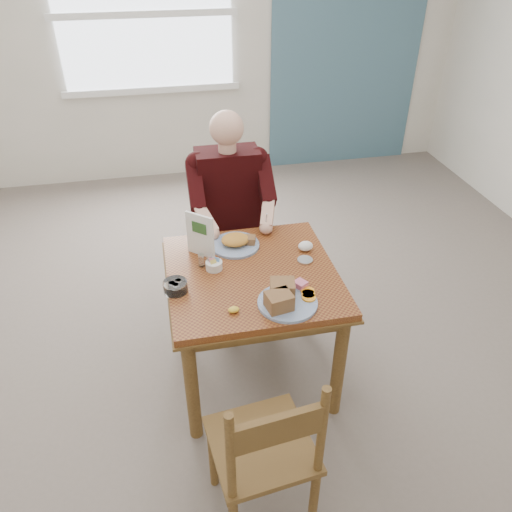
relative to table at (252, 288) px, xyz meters
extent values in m
plane|color=#6A5F56|center=(0.00, 0.00, -0.64)|extent=(6.00, 6.00, 0.00)
plane|color=beige|center=(0.00, 3.00, 0.76)|extent=(5.50, 0.00, 5.50)
cube|color=#446B7E|center=(1.60, 2.98, 0.76)|extent=(1.60, 0.02, 2.80)
ellipsoid|color=yellow|center=(-0.15, -0.30, 0.13)|extent=(0.06, 0.05, 0.03)
ellipsoid|color=white|center=(0.34, 0.15, 0.14)|extent=(0.10, 0.10, 0.05)
cylinder|color=silver|center=(0.31, 0.04, 0.12)|extent=(0.11, 0.11, 0.01)
cube|color=white|center=(-0.40, 2.97, 0.96)|extent=(1.60, 0.02, 1.30)
cube|color=white|center=(-0.40, 2.96, 0.28)|extent=(1.72, 0.04, 0.06)
cube|color=white|center=(-0.40, 2.96, 0.96)|extent=(1.72, 0.04, 0.06)
cube|color=brown|center=(0.00, 0.00, 0.09)|extent=(0.90, 0.90, 0.04)
cube|color=brown|center=(0.00, 0.00, 0.06)|extent=(0.92, 0.92, 0.01)
cylinder|color=brown|center=(-0.39, -0.39, -0.28)|extent=(0.07, 0.07, 0.71)
cylinder|color=brown|center=(0.39, -0.39, -0.28)|extent=(0.07, 0.07, 0.71)
cylinder|color=brown|center=(-0.39, 0.39, -0.28)|extent=(0.07, 0.07, 0.71)
cylinder|color=brown|center=(0.39, 0.39, -0.28)|extent=(0.07, 0.07, 0.71)
cube|color=brown|center=(0.00, -0.39, 0.02)|extent=(0.80, 0.03, 0.08)
cube|color=brown|center=(0.00, 0.39, 0.02)|extent=(0.80, 0.03, 0.08)
cube|color=brown|center=(-0.39, 0.00, 0.02)|extent=(0.03, 0.80, 0.08)
cube|color=brown|center=(0.39, 0.00, 0.02)|extent=(0.03, 0.80, 0.08)
cylinder|color=brown|center=(-0.18, 0.57, -0.41)|extent=(0.04, 0.04, 0.45)
cylinder|color=brown|center=(0.18, 0.57, -0.41)|extent=(0.04, 0.04, 0.45)
cylinder|color=brown|center=(-0.18, 0.93, -0.41)|extent=(0.04, 0.04, 0.45)
cylinder|color=brown|center=(0.18, 0.93, -0.41)|extent=(0.04, 0.04, 0.45)
cube|color=brown|center=(0.00, 0.75, -0.17)|extent=(0.42, 0.42, 0.03)
cylinder|color=brown|center=(-0.18, 0.93, 0.06)|extent=(0.04, 0.04, 0.50)
cylinder|color=brown|center=(0.18, 0.93, 0.06)|extent=(0.04, 0.04, 0.50)
cube|color=brown|center=(0.00, 0.93, 0.16)|extent=(0.38, 0.03, 0.14)
cylinder|color=brown|center=(-0.33, -0.69, -0.41)|extent=(0.04, 0.04, 0.45)
cylinder|color=brown|center=(0.02, -0.65, -0.41)|extent=(0.04, 0.04, 0.45)
cylinder|color=brown|center=(0.07, -1.01, -0.41)|extent=(0.04, 0.04, 0.45)
cube|color=brown|center=(-0.13, -0.85, -0.17)|extent=(0.47, 0.47, 0.03)
cylinder|color=brown|center=(-0.29, -1.05, 0.06)|extent=(0.04, 0.04, 0.50)
cylinder|color=brown|center=(0.07, -1.01, 0.06)|extent=(0.04, 0.04, 0.50)
cube|color=brown|center=(-0.11, -1.03, 0.16)|extent=(0.38, 0.07, 0.14)
cube|color=tan|center=(-0.10, 0.63, -0.10)|extent=(0.13, 0.38, 0.12)
cube|color=tan|center=(0.10, 0.63, -0.10)|extent=(0.13, 0.38, 0.12)
cube|color=tan|center=(-0.10, 0.45, -0.40)|extent=(0.10, 0.10, 0.48)
cube|color=tan|center=(0.10, 0.45, -0.40)|extent=(0.10, 0.10, 0.48)
cube|color=black|center=(0.00, 0.78, 0.20)|extent=(0.40, 0.22, 0.58)
sphere|color=black|center=(-0.19, 0.78, 0.42)|extent=(0.15, 0.15, 0.15)
sphere|color=black|center=(0.19, 0.78, 0.42)|extent=(0.15, 0.15, 0.15)
cylinder|color=#DCA48B|center=(0.00, 0.76, 0.51)|extent=(0.11, 0.11, 0.08)
sphere|color=#DCA48B|center=(0.00, 0.76, 0.64)|extent=(0.21, 0.21, 0.21)
cube|color=black|center=(-0.22, 0.67, 0.32)|extent=(0.09, 0.29, 0.27)
cube|color=black|center=(0.22, 0.67, 0.32)|extent=(0.09, 0.29, 0.27)
sphere|color=black|center=(-0.22, 0.55, 0.22)|extent=(0.09, 0.09, 0.09)
sphere|color=black|center=(0.22, 0.55, 0.22)|extent=(0.09, 0.09, 0.09)
cube|color=#DCA48B|center=(-0.19, 0.46, 0.19)|extent=(0.14, 0.23, 0.14)
cube|color=#DCA48B|center=(0.19, 0.46, 0.19)|extent=(0.14, 0.23, 0.14)
sphere|color=#DCA48B|center=(-0.16, 0.37, 0.15)|extent=(0.08, 0.08, 0.08)
sphere|color=#DCA48B|center=(0.16, 0.37, 0.15)|extent=(0.08, 0.08, 0.08)
cylinder|color=silver|center=(0.16, 0.37, 0.20)|extent=(0.01, 0.05, 0.12)
cylinder|color=white|center=(0.12, -0.30, 0.12)|extent=(0.31, 0.31, 0.02)
cube|color=#AD804C|center=(0.06, -0.33, 0.17)|extent=(0.14, 0.12, 0.08)
cube|color=#AD804C|center=(0.10, -0.25, 0.17)|extent=(0.14, 0.13, 0.08)
cylinder|color=orange|center=(0.23, -0.29, 0.13)|extent=(0.08, 0.08, 0.01)
cylinder|color=orange|center=(0.23, -0.27, 0.13)|extent=(0.08, 0.08, 0.01)
cylinder|color=orange|center=(0.24, -0.25, 0.13)|extent=(0.09, 0.09, 0.01)
cube|color=#DC6888|center=(0.21, -0.20, 0.14)|extent=(0.08, 0.08, 0.03)
cylinder|color=white|center=(-0.04, 0.27, 0.12)|extent=(0.35, 0.35, 0.02)
ellipsoid|color=gold|center=(-0.04, 0.27, 0.16)|extent=(0.19, 0.18, 0.06)
cube|color=#AD804C|center=(0.02, 0.27, 0.15)|extent=(0.12, 0.09, 0.04)
cylinder|color=white|center=(-0.19, 0.07, 0.14)|extent=(0.11, 0.11, 0.05)
cube|color=pink|center=(-0.20, 0.07, 0.17)|extent=(0.03, 0.02, 0.02)
cube|color=#6699D8|center=(-0.18, 0.07, 0.17)|extent=(0.03, 0.03, 0.02)
cube|color=#EAD159|center=(-0.20, 0.06, 0.17)|extent=(0.03, 0.02, 0.02)
cube|color=white|center=(-0.20, 0.09, 0.17)|extent=(0.03, 0.02, 0.02)
cylinder|color=white|center=(-0.26, 0.11, 0.14)|extent=(0.04, 0.04, 0.06)
cylinder|color=silver|center=(-0.26, 0.11, 0.18)|extent=(0.04, 0.04, 0.01)
cylinder|color=white|center=(-0.21, 0.10, 0.14)|extent=(0.04, 0.04, 0.06)
cylinder|color=silver|center=(-0.21, 0.10, 0.18)|extent=(0.04, 0.04, 0.01)
cylinder|color=white|center=(-0.41, -0.08, 0.14)|extent=(0.14, 0.14, 0.06)
cylinder|color=white|center=(-0.43, -0.08, 0.16)|extent=(0.03, 0.03, 0.02)
cylinder|color=white|center=(-0.40, -0.07, 0.16)|extent=(0.03, 0.03, 0.02)
cylinder|color=white|center=(-0.41, -0.10, 0.16)|extent=(0.03, 0.03, 0.02)
cube|color=white|center=(-0.25, 0.22, 0.24)|extent=(0.14, 0.13, 0.26)
cube|color=#2D5926|center=(-0.25, 0.21, 0.29)|extent=(0.07, 0.06, 0.06)
camera|label=1|loc=(-0.42, -2.12, 1.68)|focal=35.00mm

